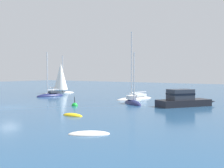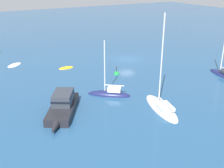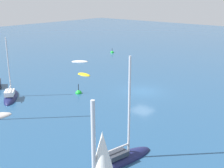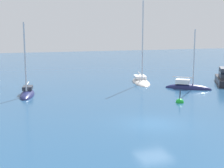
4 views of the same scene
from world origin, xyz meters
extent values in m
plane|color=navy|center=(0.00, 0.00, 0.00)|extent=(160.00, 160.00, 0.00)
ellipsoid|color=#191E4C|center=(-11.60, 10.05, 0.00)|extent=(4.39, 4.92, 1.09)
cube|color=white|center=(-12.00, 9.56, 0.80)|extent=(1.74, 1.82, 0.51)
cylinder|color=silver|center=(-11.27, 10.45, 3.64)|extent=(0.14, 0.14, 6.18)
cylinder|color=silver|center=(-12.01, 9.54, 1.31)|extent=(1.58, 1.89, 0.11)
ellipsoid|color=yellow|center=(0.70, 10.87, 0.00)|extent=(1.03, 2.37, 0.49)
ellipsoid|color=#191E4C|center=(-13.69, -7.72, 0.00)|extent=(5.35, 2.36, 1.03)
cube|color=#2D333D|center=(-14.30, -7.60, 0.69)|extent=(1.71, 1.25, 0.35)
cylinder|color=silver|center=(-13.19, -7.82, 3.98)|extent=(0.17, 0.17, 6.92)
cylinder|color=silver|center=(-14.33, -7.59, 1.12)|extent=(2.31, 0.58, 0.13)
ellipsoid|color=silver|center=(6.31, 17.60, 0.00)|extent=(2.88, 3.06, 0.42)
sphere|color=green|center=(16.09, 18.55, 0.00)|extent=(0.71, 0.71, 0.71)
cylinder|color=black|center=(16.09, 18.55, 0.61)|extent=(0.08, 0.08, 0.50)
sphere|color=green|center=(-5.55, 5.38, 0.00)|extent=(0.76, 0.76, 0.76)
cylinder|color=black|center=(-5.55, 5.38, 0.75)|extent=(0.08, 0.08, 0.74)
camera|label=1|loc=(21.85, 30.60, 4.24)|focal=48.34mm
camera|label=2|loc=(-37.96, 24.80, 13.63)|focal=43.57mm
camera|label=3|loc=(-28.33, -19.14, 11.30)|focal=47.72mm
camera|label=4|loc=(20.62, -10.35, 6.68)|focal=52.82mm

